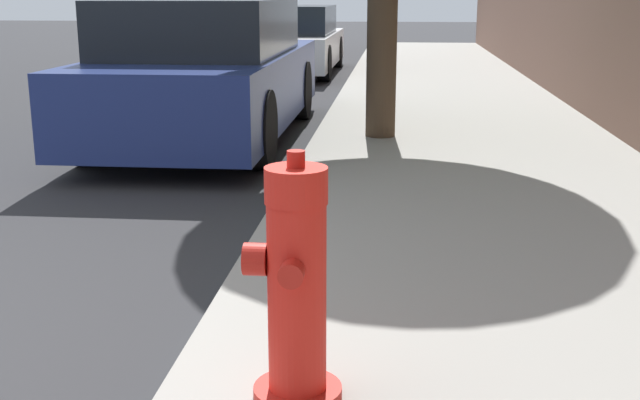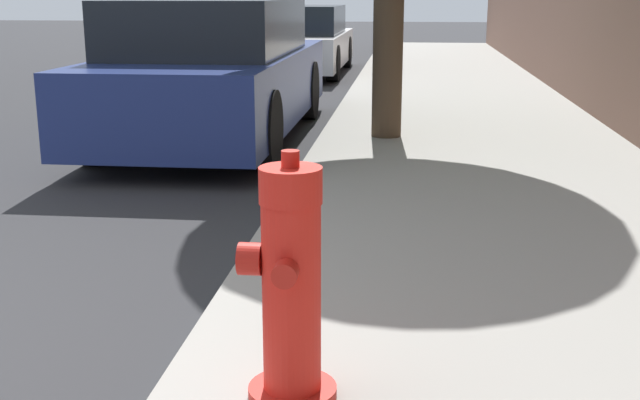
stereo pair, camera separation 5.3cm
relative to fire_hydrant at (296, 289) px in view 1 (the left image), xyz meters
The scene contains 3 objects.
fire_hydrant is the anchor object (origin of this frame).
parked_car_near 5.72m from the fire_hydrant, 106.01° to the left, with size 1.70×4.53×1.39m.
parked_car_mid 12.48m from the fire_hydrant, 97.75° to the left, with size 1.72×4.27×1.22m.
Camera 1 is at (2.57, -2.25, 1.45)m, focal length 45.00 mm.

